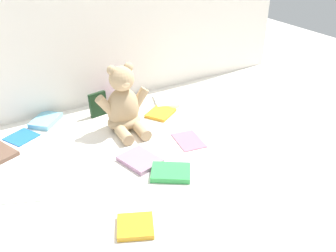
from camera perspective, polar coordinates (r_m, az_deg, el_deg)
ground_plane at (r=1.38m, az=-1.27°, el=-1.62°), size 3.20×3.20×0.00m
backdrop_drape at (r=1.58m, az=-8.77°, el=15.82°), size 1.70×0.03×0.70m
teddy_bear at (r=1.40m, az=-6.64°, el=2.99°), size 0.21×0.19×0.25m
book_case_0 at (r=1.19m, az=0.43°, el=-6.97°), size 0.15×0.14×0.02m
book_case_1 at (r=1.54m, az=-10.43°, el=3.21°), size 0.07×0.03×0.10m
book_case_2 at (r=1.55m, az=-17.84°, el=0.80°), size 0.14×0.15×0.02m
book_case_3 at (r=1.64m, az=-0.35°, el=3.84°), size 0.13×0.15×0.01m
book_case_4 at (r=1.53m, az=-1.11°, el=1.95°), size 0.14×0.13×0.01m
book_case_6 at (r=1.19m, az=-20.70°, el=-9.51°), size 0.13×0.11×0.01m
book_case_7 at (r=1.02m, az=-4.91°, el=-14.72°), size 0.12×0.12×0.01m
book_case_8 at (r=1.36m, az=3.12°, el=-2.11°), size 0.11×0.14×0.01m
book_case_9 at (r=1.25m, az=-4.22°, el=-5.10°), size 0.13×0.15×0.01m
book_case_10 at (r=1.60m, az=-7.39°, el=2.89°), size 0.11×0.12×0.01m
book_case_11 at (r=1.48m, az=-21.09°, el=-1.49°), size 0.13×0.13×0.01m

